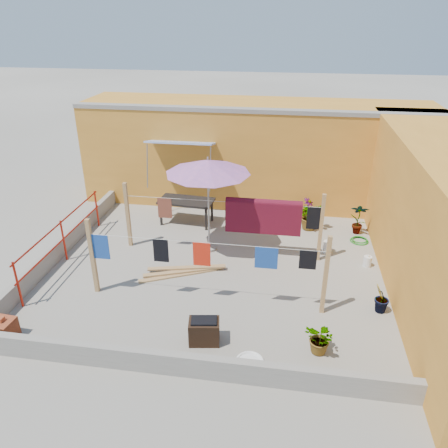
{
  "coord_description": "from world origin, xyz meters",
  "views": [
    {
      "loc": [
        1.62,
        -9.13,
        5.7
      ],
      "look_at": [
        0.15,
        0.3,
        1.07
      ],
      "focal_mm": 35.0,
      "sensor_mm": 36.0,
      "label": 1
    }
  ],
  "objects_px": {
    "brick_stack": "(0,329)",
    "white_basin": "(250,362)",
    "outdoor_table": "(186,202)",
    "patio_umbrella": "(208,167)",
    "plant_back_a": "(310,216)",
    "water_jug_b": "(327,247)",
    "brazier": "(204,331)",
    "green_hose": "(359,240)",
    "water_jug_a": "(367,261)"
  },
  "relations": [
    {
      "from": "brick_stack",
      "to": "white_basin",
      "type": "bearing_deg",
      "value": 0.5
    },
    {
      "from": "outdoor_table",
      "to": "white_basin",
      "type": "bearing_deg",
      "value": -66.09
    },
    {
      "from": "patio_umbrella",
      "to": "plant_back_a",
      "type": "xyz_separation_m",
      "value": [
        2.66,
        1.68,
        -1.88
      ]
    },
    {
      "from": "brick_stack",
      "to": "plant_back_a",
      "type": "distance_m",
      "value": 8.33
    },
    {
      "from": "water_jug_b",
      "to": "plant_back_a",
      "type": "xyz_separation_m",
      "value": [
        -0.44,
        1.35,
        0.25
      ]
    },
    {
      "from": "patio_umbrella",
      "to": "brick_stack",
      "type": "bearing_deg",
      "value": -129.02
    },
    {
      "from": "brick_stack",
      "to": "brazier",
      "type": "distance_m",
      "value": 3.94
    },
    {
      "from": "brazier",
      "to": "green_hose",
      "type": "height_order",
      "value": "brazier"
    },
    {
      "from": "outdoor_table",
      "to": "water_jug_a",
      "type": "distance_m",
      "value": 5.33
    },
    {
      "from": "green_hose",
      "to": "plant_back_a",
      "type": "xyz_separation_m",
      "value": [
        -1.36,
        0.61,
        0.38
      ]
    },
    {
      "from": "white_basin",
      "to": "green_hose",
      "type": "height_order",
      "value": "white_basin"
    },
    {
      "from": "outdoor_table",
      "to": "white_basin",
      "type": "height_order",
      "value": "outdoor_table"
    },
    {
      "from": "patio_umbrella",
      "to": "outdoor_table",
      "type": "distance_m",
      "value": 2.41
    },
    {
      "from": "patio_umbrella",
      "to": "water_jug_b",
      "type": "bearing_deg",
      "value": 5.91
    },
    {
      "from": "outdoor_table",
      "to": "water_jug_a",
      "type": "xyz_separation_m",
      "value": [
        5.01,
        -1.75,
        -0.53
      ]
    },
    {
      "from": "outdoor_table",
      "to": "green_hose",
      "type": "bearing_deg",
      "value": -4.87
    },
    {
      "from": "outdoor_table",
      "to": "water_jug_b",
      "type": "bearing_deg",
      "value": -16.09
    },
    {
      "from": "white_basin",
      "to": "water_jug_b",
      "type": "bearing_deg",
      "value": 69.96
    },
    {
      "from": "outdoor_table",
      "to": "plant_back_a",
      "type": "relative_size",
      "value": 1.99
    },
    {
      "from": "outdoor_table",
      "to": "brazier",
      "type": "bearing_deg",
      "value": -73.16
    },
    {
      "from": "water_jug_b",
      "to": "brick_stack",
      "type": "bearing_deg",
      "value": -145.46
    },
    {
      "from": "water_jug_a",
      "to": "green_hose",
      "type": "height_order",
      "value": "water_jug_a"
    },
    {
      "from": "water_jug_b",
      "to": "water_jug_a",
      "type": "bearing_deg",
      "value": -31.35
    },
    {
      "from": "brick_stack",
      "to": "brazier",
      "type": "xyz_separation_m",
      "value": [
        3.91,
        0.51,
        0.04
      ]
    },
    {
      "from": "brazier",
      "to": "outdoor_table",
      "type": "bearing_deg",
      "value": 106.84
    },
    {
      "from": "white_basin",
      "to": "outdoor_table",
      "type": "bearing_deg",
      "value": 113.91
    },
    {
      "from": "brazier",
      "to": "water_jug_a",
      "type": "height_order",
      "value": "brazier"
    },
    {
      "from": "white_basin",
      "to": "water_jug_a",
      "type": "relative_size",
      "value": 1.64
    },
    {
      "from": "plant_back_a",
      "to": "water_jug_a",
      "type": "bearing_deg",
      "value": -54.27
    },
    {
      "from": "patio_umbrella",
      "to": "brazier",
      "type": "bearing_deg",
      "value": -80.83
    },
    {
      "from": "white_basin",
      "to": "green_hose",
      "type": "relative_size",
      "value": 1.03
    },
    {
      "from": "water_jug_a",
      "to": "plant_back_a",
      "type": "distance_m",
      "value": 2.39
    },
    {
      "from": "brick_stack",
      "to": "plant_back_a",
      "type": "bearing_deg",
      "value": 44.0
    },
    {
      "from": "brazier",
      "to": "white_basin",
      "type": "relative_size",
      "value": 1.22
    },
    {
      "from": "patio_umbrella",
      "to": "plant_back_a",
      "type": "bearing_deg",
      "value": 32.21
    },
    {
      "from": "patio_umbrella",
      "to": "outdoor_table",
      "type": "bearing_deg",
      "value": 122.74
    },
    {
      "from": "outdoor_table",
      "to": "plant_back_a",
      "type": "bearing_deg",
      "value": 2.88
    },
    {
      "from": "white_basin",
      "to": "plant_back_a",
      "type": "height_order",
      "value": "plant_back_a"
    },
    {
      "from": "water_jug_b",
      "to": "patio_umbrella",
      "type": "bearing_deg",
      "value": -174.09
    },
    {
      "from": "brazier",
      "to": "water_jug_b",
      "type": "xyz_separation_m",
      "value": [
        2.52,
        3.92,
        -0.09
      ]
    },
    {
      "from": "outdoor_table",
      "to": "green_hose",
      "type": "xyz_separation_m",
      "value": [
        4.98,
        -0.42,
        -0.64
      ]
    },
    {
      "from": "outdoor_table",
      "to": "water_jug_a",
      "type": "bearing_deg",
      "value": -19.23
    },
    {
      "from": "brick_stack",
      "to": "white_basin",
      "type": "distance_m",
      "value": 4.84
    },
    {
      "from": "brazier",
      "to": "patio_umbrella",
      "type": "bearing_deg",
      "value": 99.17
    },
    {
      "from": "patio_umbrella",
      "to": "water_jug_a",
      "type": "xyz_separation_m",
      "value": [
        4.05,
        -0.25,
        -2.16
      ]
    },
    {
      "from": "brazier",
      "to": "water_jug_b",
      "type": "distance_m",
      "value": 4.67
    },
    {
      "from": "brazier",
      "to": "water_jug_a",
      "type": "xyz_separation_m",
      "value": [
        3.47,
        3.35,
        -0.11
      ]
    },
    {
      "from": "patio_umbrella",
      "to": "brick_stack",
      "type": "relative_size",
      "value": 4.53
    },
    {
      "from": "white_basin",
      "to": "brick_stack",
      "type": "bearing_deg",
      "value": -179.5
    },
    {
      "from": "patio_umbrella",
      "to": "water_jug_a",
      "type": "relative_size",
      "value": 8.55
    }
  ]
}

